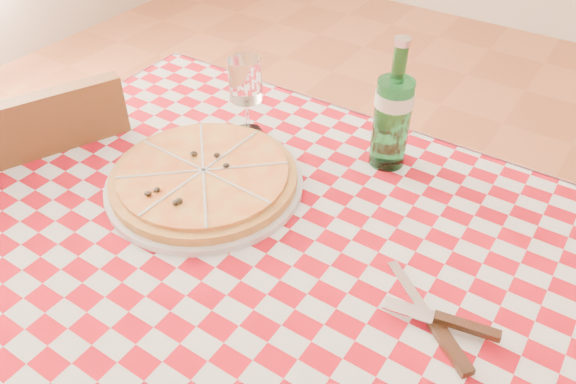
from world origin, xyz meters
name	(u,v)px	position (x,y,z in m)	size (l,w,h in m)	color
dining_table	(279,279)	(0.00, 0.00, 0.66)	(1.20, 0.80, 0.75)	brown
tablecloth	(278,243)	(0.00, 0.00, 0.75)	(1.30, 0.90, 0.01)	#A20916
chair_far	(55,217)	(-0.65, -0.03, 0.51)	(0.53, 0.53, 0.89)	brown
pizza_plate	(204,176)	(-0.20, 0.05, 0.78)	(0.38, 0.38, 0.05)	gold
water_bottle	(394,105)	(0.05, 0.31, 0.89)	(0.08, 0.08, 0.27)	#1B6C30
wine_glass	(246,97)	(-0.25, 0.24, 0.85)	(0.07, 0.07, 0.18)	white
cutlery	(433,318)	(0.29, -0.02, 0.77)	(0.24, 0.20, 0.03)	silver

